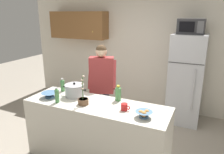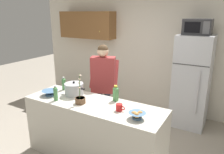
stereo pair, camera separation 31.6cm
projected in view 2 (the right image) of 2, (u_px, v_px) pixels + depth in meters
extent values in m
cube|color=silver|center=(151.00, 53.00, 4.90)|extent=(6.00, 0.12, 2.60)
cube|color=brown|center=(87.00, 25.00, 5.32)|extent=(1.47, 0.34, 0.64)
sphere|color=gold|center=(100.00, 31.00, 4.98)|extent=(0.03, 0.03, 0.03)
cube|color=beige|center=(94.00, 131.00, 3.24)|extent=(2.12, 0.68, 0.92)
cube|color=#B7BABF|center=(192.00, 82.00, 4.15)|extent=(0.64, 0.64, 1.79)
cube|color=#333333|center=(190.00, 65.00, 3.77)|extent=(0.63, 0.01, 0.01)
cylinder|color=#B2B2B7|center=(198.00, 93.00, 3.80)|extent=(0.02, 0.02, 0.81)
cube|color=#2D2D30|center=(198.00, 27.00, 3.84)|extent=(0.48, 0.36, 0.28)
cube|color=black|center=(192.00, 27.00, 3.72)|extent=(0.26, 0.01, 0.18)
cube|color=#59595B|center=(206.00, 28.00, 3.61)|extent=(0.11, 0.01, 0.21)
cylinder|color=#33384C|center=(108.00, 112.00, 3.98)|extent=(0.11, 0.11, 0.81)
cylinder|color=#33384C|center=(100.00, 112.00, 4.00)|extent=(0.11, 0.11, 0.81)
cube|color=#993333|center=(103.00, 75.00, 3.78)|extent=(0.46, 0.34, 0.64)
sphere|color=beige|center=(103.00, 51.00, 3.67)|extent=(0.19, 0.19, 0.19)
sphere|color=#4C3823|center=(103.00, 50.00, 3.66)|extent=(0.19, 0.19, 0.19)
cylinder|color=#993333|center=(116.00, 74.00, 3.88)|extent=(0.22, 0.38, 0.49)
cylinder|color=#993333|center=(93.00, 74.00, 3.93)|extent=(0.22, 0.38, 0.49)
cylinder|color=#ADAFB5|center=(74.00, 90.00, 3.39)|extent=(0.29, 0.29, 0.18)
cylinder|color=#ADAFB5|center=(74.00, 84.00, 3.37)|extent=(0.30, 0.30, 0.02)
sphere|color=black|center=(74.00, 82.00, 3.36)|extent=(0.04, 0.04, 0.04)
cube|color=black|center=(66.00, 85.00, 3.46)|extent=(0.06, 0.02, 0.02)
cube|color=black|center=(83.00, 89.00, 3.30)|extent=(0.06, 0.02, 0.02)
cylinder|color=red|center=(119.00, 107.00, 2.85)|extent=(0.09, 0.09, 0.10)
torus|color=red|center=(123.00, 108.00, 2.83)|extent=(0.06, 0.01, 0.06)
cylinder|color=#4C7299|center=(137.00, 118.00, 2.65)|extent=(0.12, 0.12, 0.02)
cone|color=#4C7299|center=(137.00, 115.00, 2.63)|extent=(0.22, 0.22, 0.06)
sphere|color=tan|center=(134.00, 114.00, 2.63)|extent=(0.07, 0.07, 0.07)
sphere|color=tan|center=(140.00, 113.00, 2.64)|extent=(0.07, 0.07, 0.07)
sphere|color=tan|center=(137.00, 115.00, 2.59)|extent=(0.07, 0.07, 0.07)
cylinder|color=#4C7299|center=(50.00, 95.00, 3.40)|extent=(0.14, 0.14, 0.02)
cone|color=#4C7299|center=(50.00, 92.00, 3.38)|extent=(0.26, 0.26, 0.06)
cylinder|color=#4C8C4C|center=(56.00, 94.00, 3.18)|extent=(0.06, 0.06, 0.19)
cone|color=#4C8C4C|center=(55.00, 87.00, 3.15)|extent=(0.06, 0.06, 0.03)
cylinder|color=white|center=(55.00, 86.00, 3.14)|extent=(0.03, 0.03, 0.02)
cylinder|color=#4C8C4C|center=(116.00, 94.00, 3.17)|extent=(0.09, 0.09, 0.19)
cone|color=#4C8C4C|center=(116.00, 87.00, 3.14)|extent=(0.09, 0.09, 0.03)
cylinder|color=gold|center=(116.00, 86.00, 3.13)|extent=(0.05, 0.05, 0.02)
cylinder|color=#4C8C4C|center=(64.00, 84.00, 3.63)|extent=(0.07, 0.07, 0.18)
cone|color=#4C8C4C|center=(64.00, 78.00, 3.60)|extent=(0.07, 0.07, 0.03)
cylinder|color=white|center=(63.00, 78.00, 3.60)|extent=(0.04, 0.04, 0.02)
cylinder|color=brown|center=(80.00, 100.00, 3.09)|extent=(0.15, 0.15, 0.09)
cylinder|color=#38281E|center=(80.00, 98.00, 3.08)|extent=(0.14, 0.14, 0.01)
cylinder|color=#4C7238|center=(80.00, 86.00, 3.03)|extent=(0.01, 0.03, 0.35)
ellipsoid|color=beige|center=(79.00, 88.00, 3.02)|extent=(0.04, 0.03, 0.02)
ellipsoid|color=beige|center=(79.00, 83.00, 3.03)|extent=(0.04, 0.03, 0.02)
ellipsoid|color=beige|center=(79.00, 79.00, 3.00)|extent=(0.04, 0.03, 0.02)
ellipsoid|color=beige|center=(80.00, 75.00, 2.98)|extent=(0.04, 0.03, 0.02)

